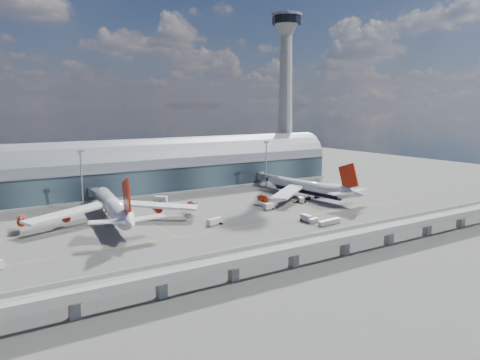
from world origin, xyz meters
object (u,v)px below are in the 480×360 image
airliner_left (114,207)px  service_truck_1 (269,206)px  floodlight_mast_right (266,163)px  floodlight_mast_left (82,178)px  cargo_train_0 (329,222)px  service_truck_2 (215,221)px  control_tower (286,95)px  cargo_train_1 (424,219)px  service_truck_4 (301,200)px  airliner_right (310,188)px  cargo_train_2 (313,221)px  service_truck_5 (161,199)px  service_truck_3 (306,218)px

airliner_left → service_truck_1: (64.47, -12.90, -4.90)m
floodlight_mast_right → service_truck_1: bearing=-124.6°
floodlight_mast_left → cargo_train_0: 108.53m
airliner_left → service_truck_2: bearing=-28.3°
control_tower → cargo_train_1: size_ratio=11.35×
floodlight_mast_right → service_truck_4: 46.11m
service_truck_4 → cargo_train_1: 56.56m
airliner_right → cargo_train_2: airliner_right is taller
airliner_left → service_truck_1: bearing=-3.0°
floodlight_mast_right → airliner_left: 102.75m
airliner_right → control_tower: bearing=55.9°
floodlight_mast_left → floodlight_mast_right: same height
service_truck_5 → floodlight_mast_right: bearing=-37.1°
floodlight_mast_right → airliner_left: size_ratio=0.36×
cargo_train_2 → floodlight_mast_right: bearing=-3.7°
cargo_train_0 → cargo_train_1: (35.56, -15.92, -0.17)m
airliner_right → service_truck_5: size_ratio=10.47×
floodlight_mast_right → service_truck_3: size_ratio=4.54×
cargo_train_2 → airliner_left: bearing=76.4°
service_truck_3 → cargo_train_0: 9.63m
airliner_left → service_truck_4: bearing=2.2°
floodlight_mast_right → cargo_train_0: size_ratio=2.30×
control_tower → service_truck_1: 112.42m
airliner_left → cargo_train_2: 77.17m
cargo_train_2 → airliner_right: bearing=-20.1°
service_truck_4 → cargo_train_2: service_truck_4 is taller
service_truck_4 → airliner_left: bearing=-162.9°
service_truck_5 → cargo_train_1: size_ratio=0.67×
service_truck_2 → service_truck_4: bearing=-92.4°
airliner_right → service_truck_4: size_ratio=13.15×
floodlight_mast_left → service_truck_2: 67.85m
control_tower → floodlight_mast_right: control_tower is taller
service_truck_3 → service_truck_4: service_truck_3 is taller
airliner_right → cargo_train_2: 49.58m
floodlight_mast_left → service_truck_3: 99.38m
service_truck_3 → cargo_train_2: bearing=-76.5°
service_truck_2 → cargo_train_1: 82.52m
service_truck_3 → cargo_train_0: size_ratio=0.51×
service_truck_4 → service_truck_3: bearing=-103.6°
floodlight_mast_right → service_truck_3: bearing=-114.4°
service_truck_4 → floodlight_mast_left: bearing=177.4°
airliner_left → cargo_train_0: (68.11, -46.95, -5.29)m
airliner_left → cargo_train_2: size_ratio=13.52×
floodlight_mast_left → airliner_left: (3.26, -33.83, -7.38)m
service_truck_3 → cargo_train_1: size_ratio=0.62×
floodlight_mast_right → service_truck_3: 80.05m
airliner_right → service_truck_5: 72.09m
control_tower → cargo_train_1: control_tower is taller
service_truck_5 → cargo_train_0: (37.45, -73.54, -0.55)m
cargo_train_1 → cargo_train_2: (-39.00, 21.11, 0.11)m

